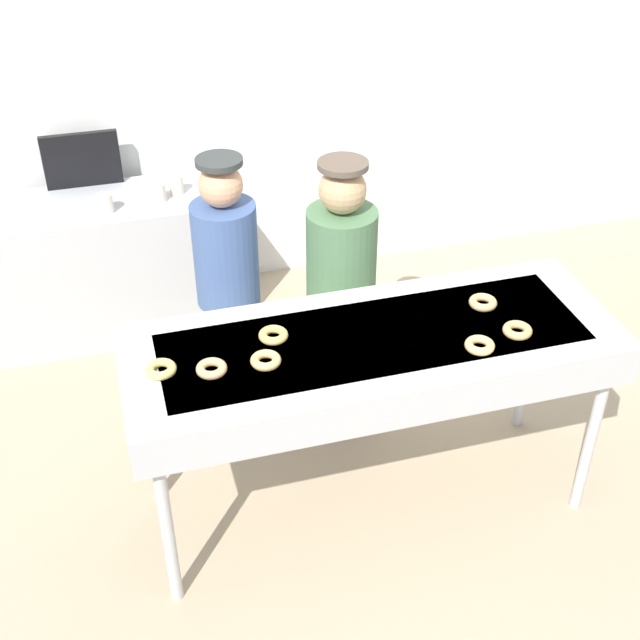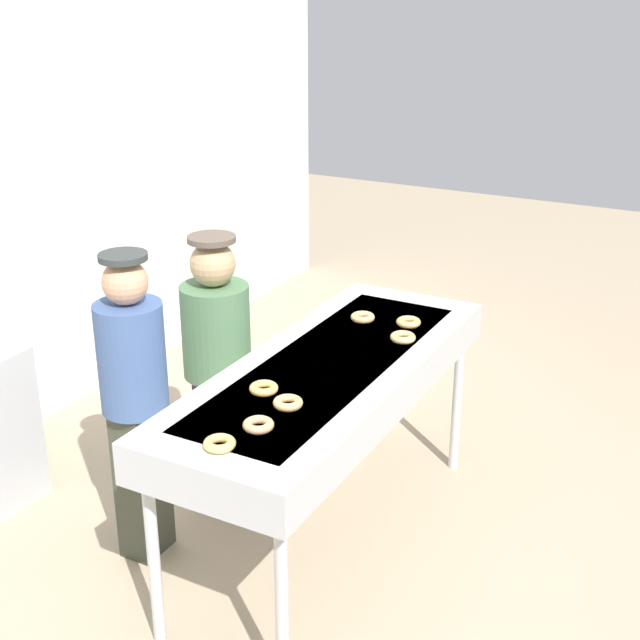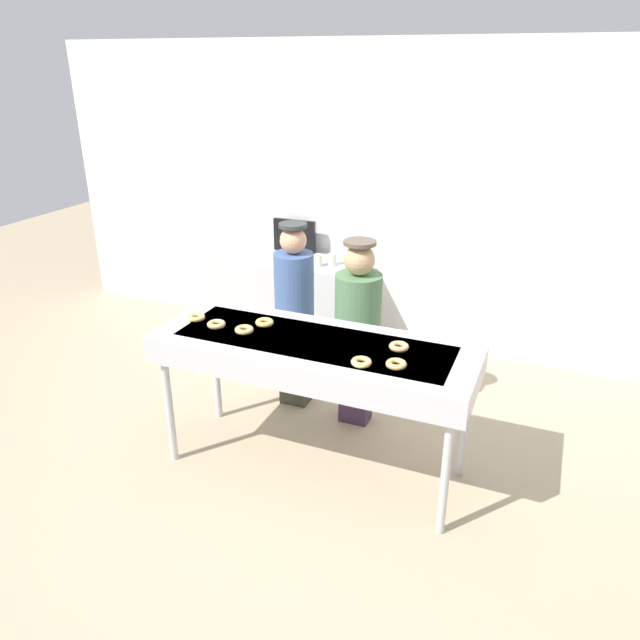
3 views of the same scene
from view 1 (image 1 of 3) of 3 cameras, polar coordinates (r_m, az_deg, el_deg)
name	(u,v)px [view 1 (image 1 of 3)]	position (r m, az deg, el deg)	size (l,w,h in m)	color
ground_plane	(366,499)	(4.40, 3.17, -12.16)	(16.00, 16.00, 0.00)	tan
back_wall	(255,67)	(5.59, -4.46, 16.85)	(8.00, 0.12, 3.00)	white
fryer_conveyor	(373,355)	(3.77, 3.62, -2.37)	(2.24, 0.81, 1.04)	#B7BABF
glazed_donut_0	(266,360)	(3.54, -3.73, -2.77)	(0.13, 0.13, 0.04)	#DEB36A
glazed_donut_1	(483,302)	(3.97, 11.09, 1.19)	(0.13, 0.13, 0.04)	tan
glazed_donut_2	(212,369)	(3.52, -7.43, -3.31)	(0.13, 0.13, 0.04)	tan
glazed_donut_3	(161,369)	(3.55, -10.84, -3.29)	(0.13, 0.13, 0.04)	#E2BC65
glazed_donut_4	(517,330)	(3.82, 13.36, -0.69)	(0.13, 0.13, 0.04)	tan
glazed_donut_5	(273,335)	(3.69, -3.21, -1.04)	(0.13, 0.13, 0.04)	#E7BA5D
glazed_donut_6	(480,345)	(3.69, 10.87, -1.72)	(0.13, 0.13, 0.04)	#E2B56B
worker_baker	(341,278)	(4.37, 1.45, 2.88)	(0.37, 0.37, 1.56)	#3D2840
worker_assistant	(228,286)	(4.32, -6.30, 2.35)	(0.33, 0.33, 1.62)	#393D30
prep_counter	(100,267)	(5.51, -14.84, 3.51)	(1.63, 0.61, 0.91)	#B7BABF
paper_cup_0	(176,185)	(5.27, -9.81, 9.09)	(0.09, 0.09, 0.12)	beige
paper_cup_1	(106,203)	(5.13, -14.45, 7.73)	(0.09, 0.09, 0.12)	beige
paper_cup_2	(158,193)	(5.19, -11.00, 8.54)	(0.09, 0.09, 0.12)	beige
menu_display	(82,160)	(5.45, -15.99, 10.49)	(0.47, 0.04, 0.34)	black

